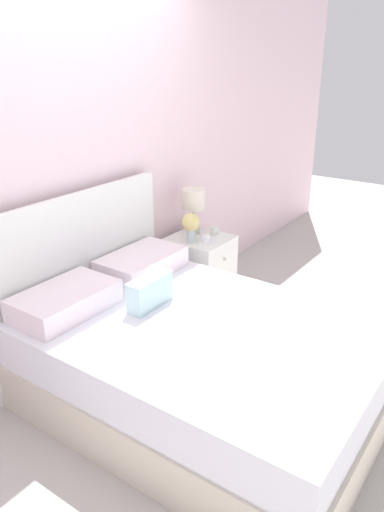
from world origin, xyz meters
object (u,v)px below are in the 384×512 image
bed (191,357)px  nightstand (200,271)px  teacup (206,239)px  table_lamp (193,203)px  flower_vase (191,224)px  alarm_clock (214,230)px

bed → nightstand: 1.24m
nightstand → teacup: 0.34m
table_lamp → flower_vase: bearing=-150.1°
bed → alarm_clock: size_ratio=30.04×
flower_vase → bed: bearing=-144.5°
alarm_clock → teacup: bearing=-164.2°
bed → flower_vase: bed is taller
bed → teacup: bearing=29.5°
nightstand → teacup: size_ratio=5.14×
nightstand → teacup: (-0.06, -0.10, 0.32)m
teacup → alarm_clock: 0.20m
teacup → alarm_clock: bearing=15.8°
table_lamp → teacup: 0.33m
table_lamp → flower_vase: (-0.18, -0.11, -0.11)m
table_lamp → alarm_clock: 0.28m
table_lamp → flower_vase: size_ratio=1.56×
nightstand → flower_vase: flower_vase is taller
bed → flower_vase: (0.92, 0.66, 0.43)m
nightstand → flower_vase: 0.46m
bed → table_lamp: (1.10, 0.76, 0.54)m
nightstand → table_lamp: size_ratio=1.61×
bed → flower_vase: bearing=35.5°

